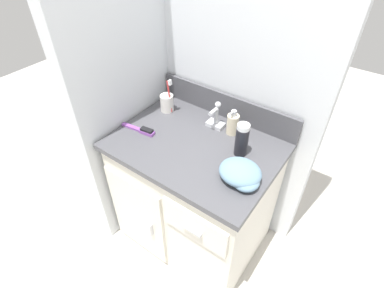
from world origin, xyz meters
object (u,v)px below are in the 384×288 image
(shaving_cream_can, at_px, (242,140))
(hairbrush, at_px, (142,130))
(soap_dispenser, at_px, (233,124))
(toothbrush_cup, at_px, (167,103))
(hand_towel, at_px, (242,174))

(shaving_cream_can, xyz_separation_m, hairbrush, (-0.47, -0.14, -0.07))
(soap_dispenser, bearing_deg, hairbrush, -145.18)
(toothbrush_cup, height_order, hairbrush, toothbrush_cup)
(hairbrush, bearing_deg, shaving_cream_can, 9.73)
(shaving_cream_can, relative_size, hand_towel, 0.89)
(hairbrush, height_order, hand_towel, hand_towel)
(hand_towel, bearing_deg, soap_dispenser, 126.73)
(hairbrush, relative_size, hand_towel, 1.04)
(toothbrush_cup, height_order, shaving_cream_can, toothbrush_cup)
(toothbrush_cup, relative_size, hand_towel, 1.06)
(hairbrush, bearing_deg, soap_dispenser, 27.77)
(toothbrush_cup, distance_m, soap_dispenser, 0.39)
(toothbrush_cup, distance_m, shaving_cream_can, 0.50)
(soap_dispenser, bearing_deg, toothbrush_cup, -175.18)
(soap_dispenser, bearing_deg, shaving_cream_can, -46.07)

